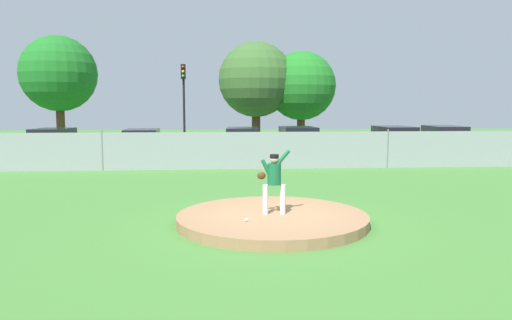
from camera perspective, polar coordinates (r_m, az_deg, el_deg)
The scene contains 17 objects.
ground_plane at distance 17.49m, azimuth -0.18°, elevation -2.81°, with size 80.00×80.00×0.00m, color #427A33.
asphalt_strip at distance 25.90m, azimuth -1.52°, elevation 0.22°, with size 44.00×7.00×0.01m, color #2B2B2D.
pitchers_mound at distance 11.60m, azimuth 1.93°, elevation -6.99°, with size 4.57×4.57×0.24m, color #99704C.
pitcher_youth at distance 11.41m, azimuth 2.11°, elevation -2.08°, with size 0.78×0.32×1.56m.
baseball at distance 10.85m, azimuth -1.16°, elevation -7.08°, with size 0.07×0.07×0.07m, color white.
chainlink_fence at distance 21.34m, azimuth -0.95°, elevation 1.12°, with size 31.76×0.07×1.76m.
parked_car_slate at distance 26.01m, azimuth -1.56°, elevation 1.98°, with size 2.14×4.54×1.64m.
parked_car_navy at distance 25.74m, azimuth 5.00°, elevation 1.96°, with size 2.06×4.39×1.69m.
parked_car_burgundy at distance 26.95m, azimuth -22.86°, elevation 1.62°, with size 2.07×4.19×1.65m.
parked_car_charcoal at distance 27.62m, azimuth 16.01°, elevation 2.05°, with size 2.10×4.78×1.68m.
parked_car_champagne at distance 25.95m, azimuth -13.32°, elevation 1.74°, with size 2.01×4.34×1.59m.
parked_car_red at distance 28.65m, azimuth 21.35°, elevation 2.02°, with size 2.12×4.89×1.70m.
traffic_cone_orange at distance 24.08m, azimuth 12.56°, elevation 0.21°, with size 0.40×0.40×0.55m.
traffic_light_near at distance 30.32m, azimuth -8.56°, elevation 7.89°, with size 0.28×0.46×5.33m.
tree_tall_centre at distance 37.81m, azimuth -22.34°, elevation 9.40°, with size 5.41×5.41×7.80m.
tree_slender_far at distance 32.47m, azimuth 0.00°, elevation 9.46°, with size 4.98×4.98×7.03m.
tree_leaning_west at distance 32.93m, azimuth 5.38°, elevation 8.70°, with size 4.62×4.62×6.45m.
Camera 1 is at (-1.22, -11.22, 2.82)m, focal length 33.80 mm.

